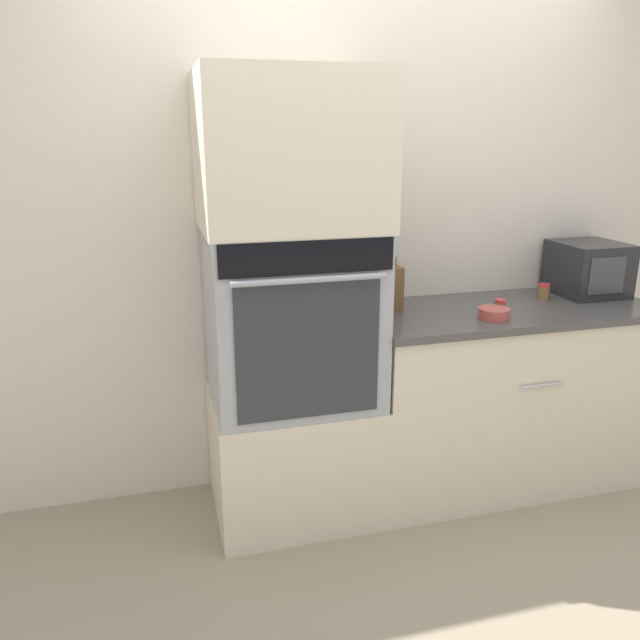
{
  "coord_description": "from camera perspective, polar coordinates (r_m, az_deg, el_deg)",
  "views": [
    {
      "loc": [
        -0.93,
        -2.24,
        1.72
      ],
      "look_at": [
        -0.26,
        0.21,
        0.95
      ],
      "focal_mm": 35.0,
      "sensor_mm": 36.0,
      "label": 1
    }
  ],
  "objects": [
    {
      "name": "wall_back",
      "position": [
        3.05,
        2.72,
        8.02
      ],
      "size": [
        8.0,
        0.05,
        2.5
      ],
      "color": "beige",
      "rests_on": "ground_plane"
    },
    {
      "name": "oven_cabinet_upper",
      "position": [
        2.6,
        -2.81,
        15.12
      ],
      "size": [
        0.73,
        0.6,
        0.62
      ],
      "color": "beige",
      "rests_on": "wall_oven"
    },
    {
      "name": "counter_unit",
      "position": [
        3.27,
        16.24,
        -6.53
      ],
      "size": [
        1.43,
        0.63,
        0.91
      ],
      "color": "beige",
      "rests_on": "ground_plane"
    },
    {
      "name": "ground_plane",
      "position": [
        2.97,
        6.3,
        -18.62
      ],
      "size": [
        12.0,
        12.0,
        0.0
      ],
      "primitive_type": "plane",
      "color": "gray"
    },
    {
      "name": "wall_oven",
      "position": [
        2.7,
        -2.59,
        0.35
      ],
      "size": [
        0.71,
        0.64,
        0.76
      ],
      "color": "#9EA0A5",
      "rests_on": "oven_cabinet_base"
    },
    {
      "name": "oven_cabinet_base",
      "position": [
        2.97,
        -2.43,
        -12.05
      ],
      "size": [
        0.73,
        0.6,
        0.57
      ],
      "color": "beige",
      "rests_on": "ground_plane"
    },
    {
      "name": "microwave",
      "position": [
        3.47,
        23.3,
        4.35
      ],
      "size": [
        0.32,
        0.33,
        0.27
      ],
      "color": "#232326",
      "rests_on": "counter_unit"
    },
    {
      "name": "condiment_jar_mid",
      "position": [
        3.3,
        19.78,
        2.44
      ],
      "size": [
        0.06,
        0.06,
        0.08
      ],
      "color": "brown",
      "rests_on": "counter_unit"
    },
    {
      "name": "condiment_jar_near",
      "position": [
        3.0,
        16.15,
        1.23
      ],
      "size": [
        0.06,
        0.06,
        0.06
      ],
      "color": "brown",
      "rests_on": "counter_unit"
    },
    {
      "name": "bowl",
      "position": [
        2.89,
        15.62,
        0.58
      ],
      "size": [
        0.14,
        0.14,
        0.05
      ],
      "color": "#B24C42",
      "rests_on": "counter_unit"
    },
    {
      "name": "knife_block",
      "position": [
        2.91,
        6.23,
        2.88
      ],
      "size": [
        0.11,
        0.11,
        0.25
      ],
      "color": "brown",
      "rests_on": "counter_unit"
    }
  ]
}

